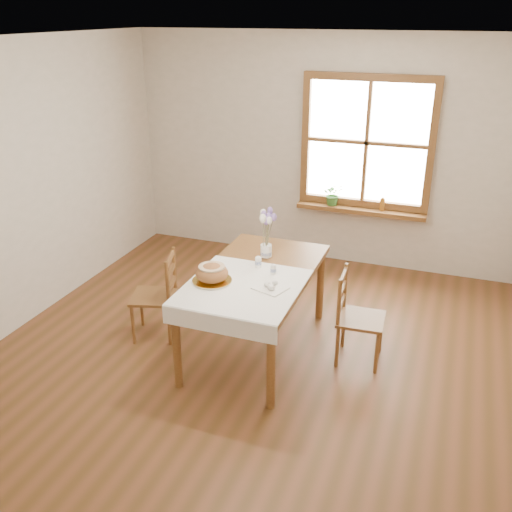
{
  "coord_description": "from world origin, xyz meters",
  "views": [
    {
      "loc": [
        1.51,
        -3.8,
        2.8
      ],
      "look_at": [
        0.0,
        0.3,
        0.9
      ],
      "focal_mm": 40.0,
      "sensor_mm": 36.0,
      "label": 1
    }
  ],
  "objects": [
    {
      "name": "ground",
      "position": [
        0.0,
        0.0,
        0.0
      ],
      "size": [
        5.0,
        5.0,
        0.0
      ],
      "primitive_type": "plane",
      "color": "brown",
      "rests_on": "ground"
    },
    {
      "name": "room_walls",
      "position": [
        0.0,
        0.0,
        1.71
      ],
      "size": [
        4.6,
        5.1,
        2.65
      ],
      "color": "beige",
      "rests_on": "ground"
    },
    {
      "name": "window",
      "position": [
        0.5,
        2.47,
        1.45
      ],
      "size": [
        1.46,
        0.08,
        1.46
      ],
      "color": "brown",
      "rests_on": "ground"
    },
    {
      "name": "window_sill",
      "position": [
        0.5,
        2.4,
        0.69
      ],
      "size": [
        1.46,
        0.2,
        0.05
      ],
      "color": "brown",
      "rests_on": "ground"
    },
    {
      "name": "dining_table",
      "position": [
        0.0,
        0.3,
        0.66
      ],
      "size": [
        0.9,
        1.6,
        0.75
      ],
      "color": "brown",
      "rests_on": "ground"
    },
    {
      "name": "table_linen",
      "position": [
        0.0,
        -0.0,
        0.76
      ],
      "size": [
        0.91,
        0.99,
        0.01
      ],
      "primitive_type": "cube",
      "color": "white",
      "rests_on": "dining_table"
    },
    {
      "name": "chair_left",
      "position": [
        -0.96,
        0.19,
        0.41
      ],
      "size": [
        0.5,
        0.49,
        0.82
      ],
      "primitive_type": null,
      "rotation": [
        0.0,
        0.0,
        -1.27
      ],
      "color": "brown",
      "rests_on": "ground"
    },
    {
      "name": "chair_right",
      "position": [
        0.89,
        0.44,
        0.41
      ],
      "size": [
        0.42,
        0.4,
        0.82
      ],
      "primitive_type": null,
      "rotation": [
        0.0,
        0.0,
        1.63
      ],
      "color": "brown",
      "rests_on": "ground"
    },
    {
      "name": "bread_plate",
      "position": [
        -0.27,
        -0.01,
        0.77
      ],
      "size": [
        0.4,
        0.4,
        0.02
      ],
      "primitive_type": "cylinder",
      "rotation": [
        0.0,
        0.0,
        -0.32
      ],
      "color": "white",
      "rests_on": "table_linen"
    },
    {
      "name": "bread_loaf",
      "position": [
        -0.27,
        -0.01,
        0.85
      ],
      "size": [
        0.27,
        0.27,
        0.15
      ],
      "primitive_type": "ellipsoid",
      "color": "brown",
      "rests_on": "bread_plate"
    },
    {
      "name": "egg_napkin",
      "position": [
        0.22,
        0.03,
        0.77
      ],
      "size": [
        0.29,
        0.27,
        0.01
      ],
      "primitive_type": "cube",
      "rotation": [
        0.0,
        0.0,
        -0.33
      ],
      "color": "white",
      "rests_on": "table_linen"
    },
    {
      "name": "eggs",
      "position": [
        0.22,
        0.03,
        0.79
      ],
      "size": [
        0.23,
        0.22,
        0.04
      ],
      "primitive_type": null,
      "rotation": [
        0.0,
        0.0,
        -0.33
      ],
      "color": "silver",
      "rests_on": "egg_napkin"
    },
    {
      "name": "salt_shaker",
      "position": [
        -0.01,
        0.39,
        0.81
      ],
      "size": [
        0.06,
        0.06,
        0.1
      ],
      "primitive_type": "cylinder",
      "rotation": [
        0.0,
        0.0,
        0.08
      ],
      "color": "white",
      "rests_on": "table_linen"
    },
    {
      "name": "pepper_shaker",
      "position": [
        0.15,
        0.3,
        0.81
      ],
      "size": [
        0.06,
        0.06,
        0.09
      ],
      "primitive_type": "cylinder",
      "rotation": [
        0.0,
        0.0,
        -0.31
      ],
      "color": "white",
      "rests_on": "table_linen"
    },
    {
      "name": "flower_vase",
      "position": [
        -0.03,
        0.63,
        0.81
      ],
      "size": [
        0.13,
        0.13,
        0.11
      ],
      "primitive_type": "cylinder",
      "rotation": [
        0.0,
        0.0,
        -0.28
      ],
      "color": "white",
      "rests_on": "dining_table"
    },
    {
      "name": "lavender_bouquet",
      "position": [
        -0.03,
        0.63,
        1.03
      ],
      "size": [
        0.18,
        0.18,
        0.34
      ],
      "primitive_type": null,
      "color": "#795DA5",
      "rests_on": "flower_vase"
    },
    {
      "name": "potted_plant",
      "position": [
        0.17,
        2.4,
        0.81
      ],
      "size": [
        0.3,
        0.31,
        0.2
      ],
      "primitive_type": "imported",
      "rotation": [
        0.0,
        0.0,
        0.35
      ],
      "color": "#386F2C",
      "rests_on": "window_sill"
    },
    {
      "name": "amber_bottle",
      "position": [
        0.74,
        2.4,
        0.79
      ],
      "size": [
        0.06,
        0.06,
        0.15
      ],
      "primitive_type": "cylinder",
      "rotation": [
        0.0,
        0.0,
        -0.19
      ],
      "color": "#9A5D1C",
      "rests_on": "window_sill"
    }
  ]
}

